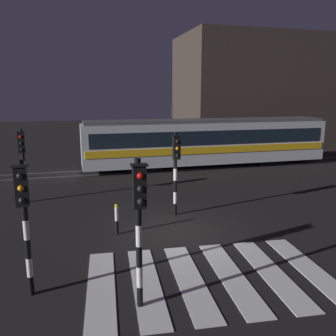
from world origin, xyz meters
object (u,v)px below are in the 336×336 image
traffic_light_corner_far_left (23,155)px  traffic_light_median_centre (176,162)px  tram (207,141)px  traffic_light_kerb_mid_left (139,213)px  bollard_island_edge (117,219)px  traffic_light_corner_near_left (24,209)px

traffic_light_corner_far_left → traffic_light_median_centre: size_ratio=0.99×
traffic_light_corner_far_left → tram: 12.40m
traffic_light_median_centre → tram: tram is taller
traffic_light_kerb_mid_left → bollard_island_edge: size_ratio=3.16×
traffic_light_median_centre → traffic_light_kerb_mid_left: bearing=-113.5°
traffic_light_median_centre → bollard_island_edge: size_ratio=3.06×
traffic_light_corner_far_left → bollard_island_edge: (3.54, -4.80, -1.67)m
traffic_light_median_centre → bollard_island_edge: 3.36m
traffic_light_kerb_mid_left → tram: (7.51, 15.06, -0.56)m
traffic_light_corner_far_left → traffic_light_median_centre: (6.10, -3.45, 0.02)m
traffic_light_corner_far_left → tram: tram is taller
traffic_light_corner_near_left → bollard_island_edge: size_ratio=3.05×
traffic_light_corner_near_left → traffic_light_median_centre: (5.09, 4.76, 0.01)m
traffic_light_corner_far_left → bollard_island_edge: traffic_light_corner_far_left is taller
traffic_light_corner_far_left → bollard_island_edge: size_ratio=3.04×
traffic_light_corner_far_left → bollard_island_edge: bearing=-53.6°
traffic_light_corner_near_left → traffic_light_corner_far_left: bearing=97.1°
traffic_light_corner_near_left → traffic_light_median_centre: traffic_light_median_centre is taller
traffic_light_corner_near_left → traffic_light_kerb_mid_left: bearing=-25.6°
traffic_light_corner_far_left → bollard_island_edge: 6.19m
traffic_light_corner_near_left → tram: size_ratio=0.20×
traffic_light_corner_near_left → tram: bearing=54.2°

